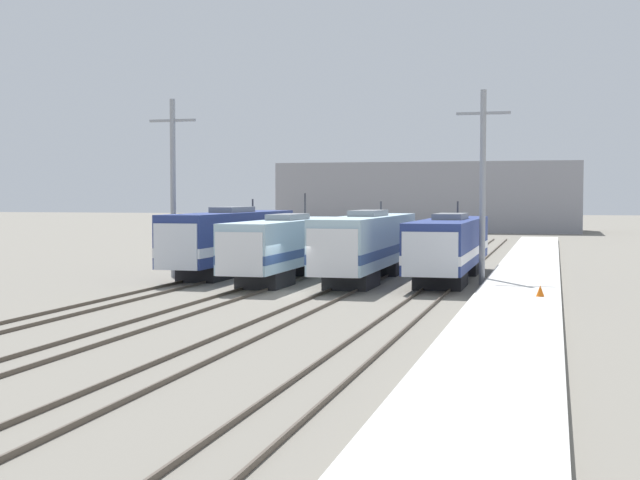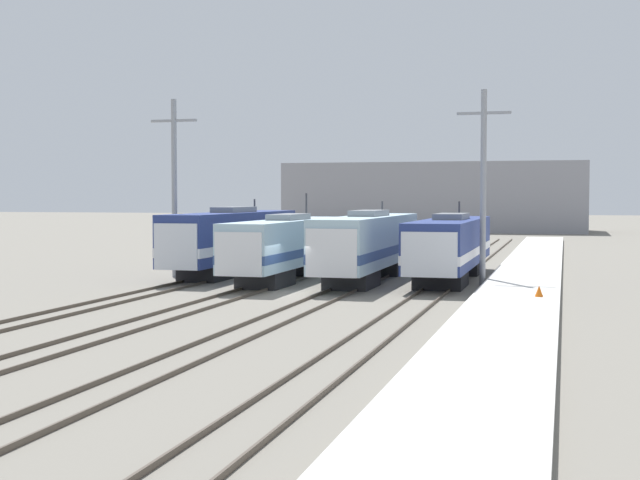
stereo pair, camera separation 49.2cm
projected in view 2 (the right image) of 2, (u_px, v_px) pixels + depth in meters
ground_plane at (291, 294)px, 45.75m from camera, size 400.00×400.00×0.00m
rail_pair_far_left at (166, 288)px, 47.61m from camera, size 1.51×120.00×0.15m
rail_pair_center_left at (248, 291)px, 46.37m from camera, size 1.51×120.00×0.15m
rail_pair_center_right at (335, 293)px, 45.12m from camera, size 1.51×120.00×0.15m
rail_pair_far_right at (427, 296)px, 43.88m from camera, size 1.51×120.00×0.15m
locomotive_far_left at (232, 240)px, 56.95m from camera, size 2.82×17.98×4.81m
locomotive_center_left at (286, 246)px, 52.68m from camera, size 2.79×17.12×5.19m
locomotive_center_right at (367, 245)px, 52.38m from camera, size 2.91×17.80×4.69m
locomotive_far_right at (450, 246)px, 52.60m from camera, size 3.11×18.10×4.68m
catenary_tower_left at (174, 185)px, 54.93m from camera, size 3.02×0.34×10.97m
catenary_tower_right at (483, 183)px, 49.93m from camera, size 3.02×0.34×10.97m
platform at (517, 296)px, 42.72m from camera, size 4.00×120.00×0.40m
traffic_cone at (539, 291)px, 40.85m from camera, size 0.39×0.39×0.52m
depot_building at (436, 197)px, 128.82m from camera, size 42.10×15.82×9.70m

